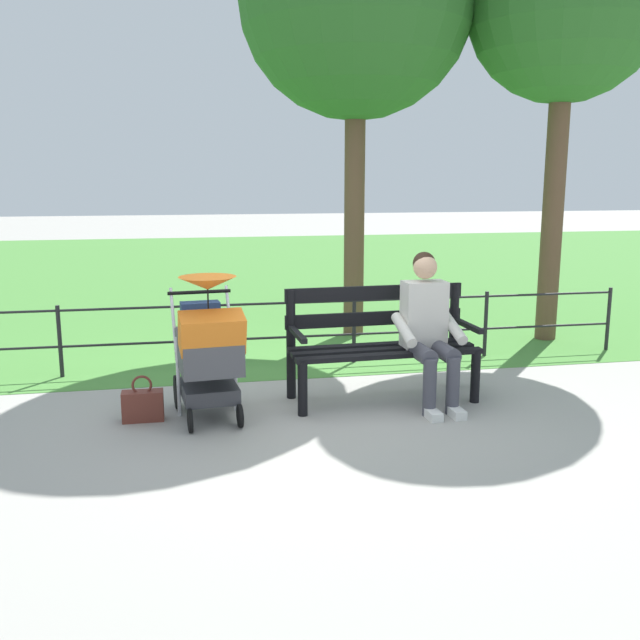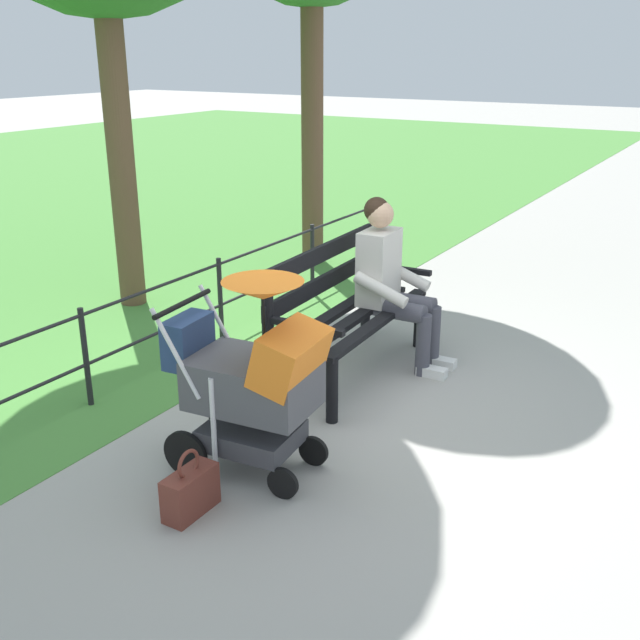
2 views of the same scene
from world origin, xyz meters
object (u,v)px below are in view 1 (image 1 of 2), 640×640
Objects in this scene: person_on_bench at (428,325)px; handbag at (143,405)px; tree_behind_fence at (566,5)px; park_bench at (380,339)px; stroller at (208,346)px.

person_on_bench reaches higher than handbag.
handbag is (2.35, 0.01, -0.55)m from person_on_bench.
person_on_bench is 4.27m from tree_behind_fence.
handbag is at bearing 24.42° from tree_behind_fence.
park_bench is at bearing -32.41° from person_on_bench.
tree_behind_fence is at bearing -136.86° from person_on_bench.
person_on_bench is at bearing 147.59° from park_bench.
handbag is 6.14m from tree_behind_fence.
park_bench is 2.05m from handbag.
tree_behind_fence is (-4.54, -2.06, 3.58)m from handbag.
person_on_bench reaches higher than park_bench.
park_bench reaches higher than handbag.
stroller is at bearing 27.66° from tree_behind_fence.
park_bench is 1.41× the size of stroller.
person_on_bench is 1.11× the size of stroller.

